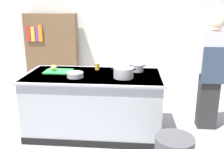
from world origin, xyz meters
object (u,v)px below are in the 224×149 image
object	(u,v)px
person_chef	(211,71)
juice_cup	(97,67)
sauce_pan	(138,68)
onion	(54,68)
stock_pot	(124,73)
bookshelf	(52,53)
mixing_bowl	(75,75)

from	to	relation	value
person_chef	juice_cup	bearing A→B (deg)	87.12
sauce_pan	juice_cup	size ratio (longest dim) A/B	2.38
onion	stock_pot	distance (m)	1.06
person_chef	bookshelf	size ratio (longest dim) A/B	1.01
onion	stock_pot	xyz separation A→B (m)	(1.04, -0.20, 0.00)
stock_pot	person_chef	xyz separation A→B (m)	(1.29, 0.43, -0.06)
juice_cup	onion	bearing A→B (deg)	-162.04
sauce_pan	juice_cup	xyz separation A→B (m)	(-0.61, 0.05, -0.00)
onion	bookshelf	size ratio (longest dim) A/B	0.05
onion	sauce_pan	distance (m)	1.24
juice_cup	sauce_pan	bearing A→B (deg)	-5.05
mixing_bowl	bookshelf	bearing A→B (deg)	116.25
stock_pot	bookshelf	world-z (taller)	bookshelf
onion	mixing_bowl	bearing A→B (deg)	-32.45
onion	stock_pot	bearing A→B (deg)	-10.90
onion	sauce_pan	world-z (taller)	onion
sauce_pan	bookshelf	xyz separation A→B (m)	(-1.83, 1.58, -0.10)
stock_pot	sauce_pan	world-z (taller)	stock_pot
stock_pot	bookshelf	xyz separation A→B (m)	(-1.63, 1.93, -0.12)
stock_pot	mixing_bowl	world-z (taller)	stock_pot
sauce_pan	mixing_bowl	bearing A→B (deg)	-155.79
onion	bookshelf	world-z (taller)	bookshelf
sauce_pan	bookshelf	bearing A→B (deg)	139.15
mixing_bowl	person_chef	bearing A→B (deg)	13.50
mixing_bowl	person_chef	distance (m)	2.00
sauce_pan	juice_cup	distance (m)	0.62
sauce_pan	mixing_bowl	size ratio (longest dim) A/B	1.05
mixing_bowl	juice_cup	size ratio (longest dim) A/B	2.26
onion	juice_cup	size ratio (longest dim) A/B	0.92
bookshelf	sauce_pan	bearing A→B (deg)	-40.85
stock_pot	mixing_bowl	size ratio (longest dim) A/B	1.50
mixing_bowl	bookshelf	xyz separation A→B (m)	(-0.97, 1.96, -0.08)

